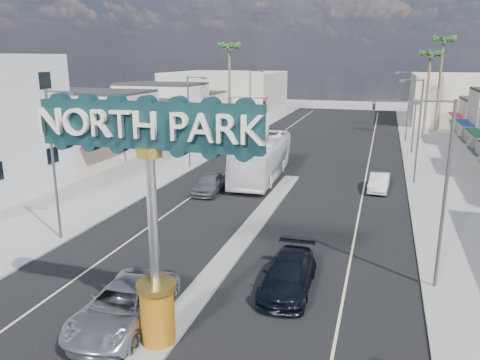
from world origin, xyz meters
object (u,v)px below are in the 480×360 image
Objects in this scene: traffic_signal_right at (398,116)px; palm_left_far at (229,51)px; streetlight_l_far at (251,99)px; traffic_signal_left at (243,111)px; suv_right at (288,275)px; streetlight_r_near at (442,187)px; streetlight_r_far at (407,103)px; streetlight_l_mid at (190,117)px; car_parked_right at (379,182)px; palm_right_far at (443,45)px; streetlight_r_mid at (417,126)px; car_parked_left at (210,183)px; suv_left at (124,306)px; city_bus at (262,158)px; gateway_sign at (151,198)px; palm_right_mid at (431,58)px; streetlight_l_near at (55,158)px.

traffic_signal_right is 24.09m from palm_left_far.
palm_left_far is (-2.57, -2.00, 6.43)m from streetlight_l_far.
traffic_signal_left is 38.68m from suv_right.
streetlight_r_near is 42.00m from streetlight_r_far.
streetlight_l_mid reaches higher than car_parked_right.
palm_left_far is at bearing 110.32° from suv_right.
traffic_signal_left is at bearing -57.57° from palm_left_far.
streetlight_r_far is at bearing 87.07° from car_parked_right.
palm_right_far is 37.70m from car_parked_right.
traffic_signal_right reaches higher than car_parked_right.
streetlight_l_far reaches higher than traffic_signal_left.
palm_left_far is (-23.43, 40.00, 6.43)m from streetlight_r_near.
streetlight_r_far is (0.00, 22.00, 0.00)m from streetlight_r_mid.
streetlight_r_far is 1.89× the size of car_parked_left.
suv_left is at bearing -105.21° from traffic_signal_right.
traffic_signal_left reaches higher than suv_right.
suv_left is 25.93m from car_parked_right.
suv_left is (-12.43, -49.14, -4.21)m from streetlight_r_far.
traffic_signal_right is 19.86m from city_bus.
streetlight_r_mid is at bearing 72.15° from suv_right.
gateway_sign is 51.10m from streetlight_l_far.
streetlight_l_far is at bearing 37.92° from palm_left_far.
streetlight_l_mid is 35.44m from palm_right_mid.
car_parked_right is at bearing -96.20° from streetlight_r_far.
streetlight_r_mid is 0.67× the size of city_bus.
palm_right_far is at bearing 36.67° from traffic_signal_left.
streetlight_r_near is at bearing -43.79° from streetlight_l_mid.
palm_right_mid is at bearing 86.81° from streetlight_r_near.
streetlight_l_far is (0.00, 42.00, 0.00)m from streetlight_l_near.
streetlight_r_far is at bearing 46.52° from streetlight_l_mid.
streetlight_l_mid reaches higher than suv_right.
suv_left is (8.43, -27.14, -4.21)m from streetlight_l_mid.
palm_right_far reaches higher than streetlight_r_mid.
streetlight_l_near is 58.35m from palm_right_far.
palm_left_far reaches higher than car_parked_right.
city_bus reaches higher than car_parked_left.
palm_right_mid reaches higher than streetlight_r_near.
traffic_signal_right is 26.54m from car_parked_left.
streetlight_r_mid is 31.47m from palm_left_far.
streetlight_r_far is at bearing 59.52° from car_parked_left.
traffic_signal_left is 1.00× the size of traffic_signal_right.
streetlight_l_mid reaches higher than suv_left.
streetlight_r_mid is at bearing -46.52° from streetlight_l_far.
streetlight_l_far is 46.90m from streetlight_r_near.
suv_right is (5.91, 4.91, -0.06)m from suv_left.
palm_right_mid is at bearing 72.37° from traffic_signal_right.
suv_left is (-17.00, -59.14, -11.53)m from palm_right_far.
palm_right_mid is 0.91× the size of city_bus.
car_parked_right is (20.71, -23.10, -10.78)m from palm_left_far.
streetlight_l_far is 1.00× the size of streetlight_r_far.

